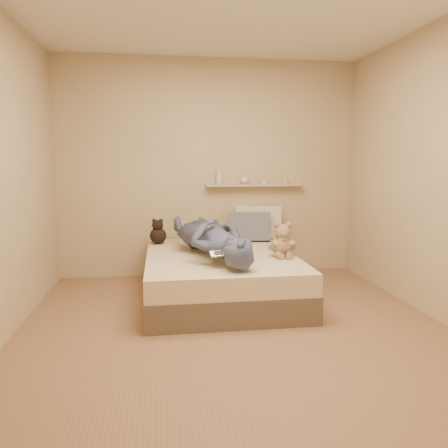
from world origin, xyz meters
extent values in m
plane|color=#866145|center=(0.00, 0.00, 0.00)|extent=(3.80, 3.80, 0.00)
plane|color=tan|center=(0.00, 1.90, 1.30)|extent=(3.60, 0.00, 3.60)
plane|color=tan|center=(0.00, -1.90, 1.30)|extent=(3.60, 0.00, 3.60)
plane|color=tan|center=(1.80, 0.00, 1.30)|extent=(0.00, 3.80, 3.80)
cube|color=brown|center=(0.00, 0.93, 0.12)|extent=(1.50, 1.90, 0.25)
cube|color=beige|center=(0.00, 0.93, 0.35)|extent=(1.48, 1.88, 0.20)
cube|color=silver|center=(-0.10, 0.33, 0.58)|extent=(0.16, 0.10, 0.05)
cube|color=black|center=(-0.09, 0.32, 0.60)|extent=(0.09, 0.05, 0.03)
sphere|color=#9C7155|center=(0.59, 0.73, 0.56)|extent=(0.21, 0.21, 0.21)
sphere|color=#9F8057|center=(0.59, 0.71, 0.70)|extent=(0.16, 0.16, 0.16)
sphere|color=#906C4F|center=(0.54, 0.72, 0.77)|extent=(0.06, 0.06, 0.06)
sphere|color=tan|center=(0.65, 0.71, 0.77)|extent=(0.06, 0.06, 0.06)
sphere|color=olive|center=(0.59, 0.64, 0.69)|extent=(0.06, 0.06, 0.06)
cylinder|color=#9E8454|center=(0.50, 0.71, 0.57)|extent=(0.09, 0.15, 0.12)
cylinder|color=#9D7E53|center=(0.69, 0.70, 0.57)|extent=(0.10, 0.15, 0.12)
cylinder|color=#A57C58|center=(0.54, 0.64, 0.48)|extent=(0.09, 0.15, 0.07)
cylinder|color=olive|center=(0.64, 0.64, 0.48)|extent=(0.10, 0.15, 0.07)
cylinder|color=beige|center=(0.59, 0.71, 0.63)|extent=(0.12, 0.12, 0.02)
sphere|color=black|center=(-0.63, 1.58, 0.55)|extent=(0.19, 0.19, 0.19)
sphere|color=black|center=(-0.63, 1.57, 0.67)|extent=(0.13, 0.13, 0.13)
sphere|color=black|center=(-0.67, 1.58, 0.72)|extent=(0.05, 0.05, 0.05)
sphere|color=black|center=(-0.59, 1.56, 0.72)|extent=(0.05, 0.05, 0.05)
cube|color=beige|center=(0.59, 1.76, 0.65)|extent=(0.58, 0.31, 0.42)
cube|color=slate|center=(0.44, 1.62, 0.62)|extent=(0.53, 0.30, 0.36)
imported|color=#414C66|center=(-0.10, 0.87, 0.64)|extent=(0.93, 1.71, 0.39)
cube|color=tan|center=(0.55, 1.84, 1.10)|extent=(1.20, 0.12, 0.03)
imported|color=silver|center=(0.11, 1.84, 1.22)|extent=(0.11, 0.11, 0.20)
imported|color=silver|center=(0.43, 1.84, 1.18)|extent=(0.13, 0.13, 0.13)
cylinder|color=silver|center=(0.67, 1.84, 1.15)|extent=(0.09, 0.09, 0.06)
cylinder|color=beige|center=(0.94, 1.84, 1.15)|extent=(0.06, 0.06, 0.06)
camera|label=1|loc=(-0.59, -3.40, 1.39)|focal=35.00mm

